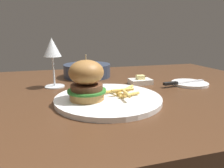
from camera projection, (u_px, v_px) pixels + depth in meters
The scene contains 9 objects.
dining_table at pixel (106, 108), 0.77m from camera, with size 1.43×0.92×0.74m.
main_plate at pixel (108, 99), 0.60m from camera, with size 0.32×0.32×0.01m, color white.
burger_sandwich at pixel (87, 80), 0.56m from camera, with size 0.11×0.11×0.13m.
fries_pile at pixel (122, 92), 0.61m from camera, with size 0.12×0.12×0.02m.
wine_glass at pixel (52, 50), 0.73m from camera, with size 0.07×0.07×0.18m.
bread_plate at pixel (190, 83), 0.80m from camera, with size 0.14×0.14×0.01m, color white.
table_knife at pixel (180, 82), 0.77m from camera, with size 0.19×0.04×0.01m.
butter_dish at pixel (140, 81), 0.81m from camera, with size 0.09×0.06×0.04m.
soup_bowl at pixel (87, 70), 0.94m from camera, with size 0.22×0.22×0.07m.
Camera 1 is at (-0.17, -0.70, 0.94)m, focal length 32.00 mm.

